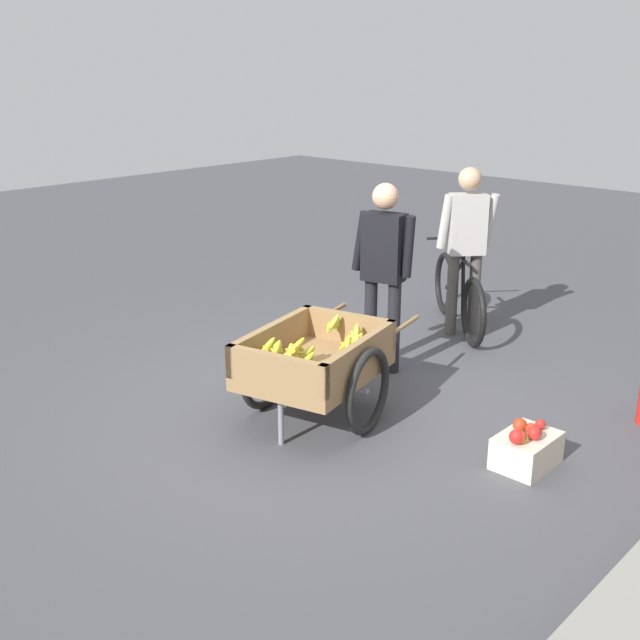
% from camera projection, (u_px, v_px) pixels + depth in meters
% --- Properties ---
extents(ground_plane, '(24.00, 24.00, 0.00)m').
position_uv_depth(ground_plane, '(323.00, 409.00, 6.04)').
color(ground_plane, '#47474C').
extents(fruit_cart, '(1.78, 1.13, 0.71)m').
position_uv_depth(fruit_cart, '(315.00, 364.00, 5.74)').
color(fruit_cart, '#937047').
rests_on(fruit_cart, ground).
extents(vendor_person, '(0.27, 0.57, 1.62)m').
position_uv_depth(vendor_person, '(384.00, 261.00, 6.52)').
color(vendor_person, black).
rests_on(vendor_person, ground).
extents(bicycle, '(1.13, 1.30, 0.85)m').
position_uv_depth(bicycle, '(458.00, 295.00, 7.75)').
color(bicycle, black).
rests_on(bicycle, ground).
extents(cyclist_person, '(0.41, 0.44, 1.63)m').
position_uv_depth(cyclist_person, '(467.00, 236.00, 7.41)').
color(cyclist_person, '#4C4742').
rests_on(cyclist_person, ground).
extents(apple_crate, '(0.44, 0.32, 0.32)m').
position_uv_depth(apple_crate, '(526.00, 448.00, 5.16)').
color(apple_crate, beige).
rests_on(apple_crate, ground).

